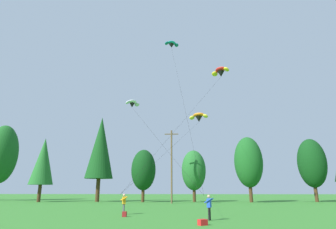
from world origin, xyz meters
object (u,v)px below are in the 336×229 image
object	(u,v)px
parafoil_kite_low_teal	(172,44)
parafoil_kite_far_orange	(199,117)
backpack	(124,214)
kite_flyer_near	(124,202)
kite_flyer_mid	(209,205)
utility_pole	(172,164)
parafoil_kite_mid_white	(132,103)
parafoil_kite_high_red_yellow	(221,72)
picnic_cooler	(203,222)

from	to	relation	value
parafoil_kite_low_teal	parafoil_kite_far_orange	bearing A→B (deg)	-10.83
backpack	kite_flyer_near	bearing A→B (deg)	-71.46
kite_flyer_mid	parafoil_kite_low_teal	bearing A→B (deg)	99.23
kite_flyer_mid	utility_pole	bearing A→B (deg)	97.83
kite_flyer_near	parafoil_kite_mid_white	world-z (taller)	parafoil_kite_mid_white
utility_pole	parafoil_kite_high_red_yellow	world-z (taller)	parafoil_kite_high_red_yellow
parafoil_kite_mid_white	kite_flyer_mid	bearing A→B (deg)	-61.81
parafoil_kite_mid_white	parafoil_kite_far_orange	bearing A→B (deg)	12.78
utility_pole	parafoil_kite_far_orange	distance (m)	9.11
kite_flyer_near	picnic_cooler	bearing A→B (deg)	-49.10
kite_flyer_mid	parafoil_kite_high_red_yellow	xyz separation A→B (m)	(4.18, 17.10, 17.65)
kite_flyer_mid	backpack	bearing A→B (deg)	160.69
parafoil_kite_far_orange	backpack	xyz separation A→B (m)	(-7.17, -15.45, -11.78)
parafoil_kite_high_red_yellow	parafoil_kite_mid_white	bearing A→B (deg)	-173.11
backpack	parafoil_kite_low_teal	bearing A→B (deg)	-96.18
backpack	picnic_cooler	xyz separation A→B (m)	(5.63, -4.97, -0.03)
parafoil_kite_high_red_yellow	parafoil_kite_low_teal	size ratio (longest dim) A/B	0.77
parafoil_kite_high_red_yellow	picnic_cooler	xyz separation A→B (m)	(-4.89, -19.84, -18.48)
parafoil_kite_far_orange	picnic_cooler	bearing A→B (deg)	-94.32
kite_flyer_mid	picnic_cooler	xyz separation A→B (m)	(-0.71, -2.75, -0.83)
parafoil_kite_low_teal	picnic_cooler	xyz separation A→B (m)	(2.28, -21.14, -23.84)
parafoil_kite_low_teal	picnic_cooler	bearing A→B (deg)	-83.84
utility_pole	parafoil_kite_low_teal	xyz separation A→B (m)	(0.19, -4.71, 18.13)
kite_flyer_near	backpack	world-z (taller)	kite_flyer_near
kite_flyer_near	parafoil_kite_far_orange	bearing A→B (deg)	60.20
backpack	picnic_cooler	bearing A→B (deg)	144.08
parafoil_kite_low_teal	kite_flyer_mid	bearing A→B (deg)	-80.77
kite_flyer_near	parafoil_kite_high_red_yellow	bearing A→B (deg)	49.30
kite_flyer_near	picnic_cooler	size ratio (longest dim) A/B	3.25
kite_flyer_near	kite_flyer_mid	world-z (taller)	same
parafoil_kite_high_red_yellow	parafoil_kite_far_orange	xyz separation A→B (m)	(-3.35, 0.57, -6.67)
parafoil_kite_far_orange	parafoil_kite_low_teal	bearing A→B (deg)	169.17
utility_pole	parafoil_kite_mid_white	xyz separation A→B (m)	(-5.17, -7.53, 7.58)
utility_pole	kite_flyer_near	world-z (taller)	utility_pole
parafoil_kite_high_red_yellow	picnic_cooler	world-z (taller)	parafoil_kite_high_red_yellow
parafoil_kite_low_teal	kite_flyer_near	bearing A→B (deg)	-105.21
kite_flyer_near	backpack	bearing A→B (deg)	-76.97
parafoil_kite_low_teal	utility_pole	bearing A→B (deg)	92.31
parafoil_kite_low_teal	backpack	bearing A→B (deg)	-101.69
parafoil_kite_far_orange	picnic_cooler	size ratio (longest dim) A/B	27.82
utility_pole	picnic_cooler	bearing A→B (deg)	-84.54
backpack	parafoil_kite_high_red_yellow	bearing A→B (deg)	-119.75
parafoil_kite_far_orange	kite_flyer_near	bearing A→B (deg)	-119.80
utility_pole	picnic_cooler	xyz separation A→B (m)	(2.47, -25.86, -5.71)
utility_pole	kite_flyer_near	xyz separation A→B (m)	(-3.64, -18.80, -4.88)
kite_flyer_near	backpack	size ratio (longest dim) A/B	4.23
utility_pole	parafoil_kite_high_red_yellow	distance (m)	15.92
parafoil_kite_mid_white	parafoil_kite_low_teal	xyz separation A→B (m)	(5.36, 2.81, 10.55)
kite_flyer_mid	picnic_cooler	distance (m)	2.95
parafoil_kite_low_teal	backpack	distance (m)	28.98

